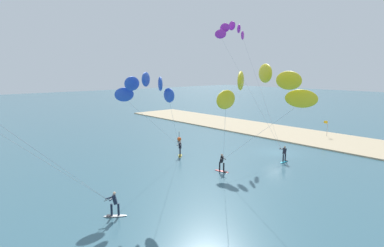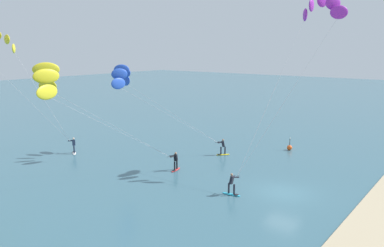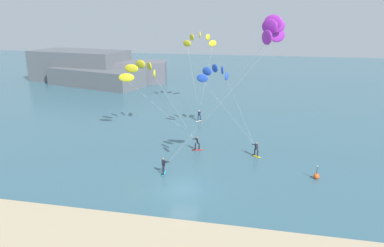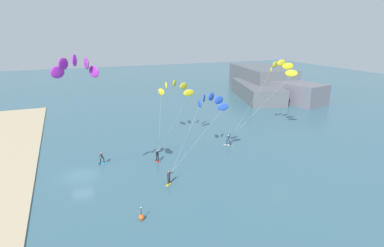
{
  "view_description": "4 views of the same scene",
  "coord_description": "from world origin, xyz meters",
  "px_view_note": "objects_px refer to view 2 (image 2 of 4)",
  "views": [
    {
      "loc": [
        -21.01,
        31.44,
        9.39
      ],
      "look_at": [
        0.31,
        12.82,
        4.72
      ],
      "focal_mm": 30.62,
      "sensor_mm": 36.0,
      "label": 1
    },
    {
      "loc": [
        -26.45,
        -11.48,
        10.8
      ],
      "look_at": [
        0.84,
        9.37,
        4.12
      ],
      "focal_mm": 36.43,
      "sensor_mm": 36.0,
      "label": 2
    },
    {
      "loc": [
        6.77,
        -28.6,
        15.08
      ],
      "look_at": [
        -1.3,
        9.88,
        3.29
      ],
      "focal_mm": 33.35,
      "sensor_mm": 36.0,
      "label": 3
    },
    {
      "loc": [
        38.34,
        -0.61,
        17.43
      ],
      "look_at": [
        2.01,
        14.04,
        5.77
      ],
      "focal_mm": 29.67,
      "sensor_mm": 36.0,
      "label": 4
    }
  ],
  "objects_px": {
    "kitesurfer_nearshore": "(318,15)",
    "kitesurfer_downwind": "(127,80)",
    "kitesurfer_mid_water": "(52,83)",
    "marker_buoy": "(290,147)"
  },
  "relations": [
    {
      "from": "kitesurfer_mid_water",
      "to": "marker_buoy",
      "type": "height_order",
      "value": "kitesurfer_mid_water"
    },
    {
      "from": "kitesurfer_downwind",
      "to": "kitesurfer_mid_water",
      "type": "bearing_deg",
      "value": -169.32
    },
    {
      "from": "kitesurfer_nearshore",
      "to": "kitesurfer_mid_water",
      "type": "xyz_separation_m",
      "value": [
        -15.62,
        14.91,
        -5.34
      ]
    },
    {
      "from": "kitesurfer_mid_water",
      "to": "kitesurfer_downwind",
      "type": "height_order",
      "value": "kitesurfer_mid_water"
    },
    {
      "from": "kitesurfer_downwind",
      "to": "marker_buoy",
      "type": "bearing_deg",
      "value": -46.82
    },
    {
      "from": "kitesurfer_nearshore",
      "to": "kitesurfer_downwind",
      "type": "bearing_deg",
      "value": 110.19
    },
    {
      "from": "kitesurfer_downwind",
      "to": "marker_buoy",
      "type": "relative_size",
      "value": 7.73
    },
    {
      "from": "kitesurfer_nearshore",
      "to": "kitesurfer_downwind",
      "type": "xyz_separation_m",
      "value": [
        -6.14,
        16.69,
        -5.75
      ]
    },
    {
      "from": "kitesurfer_mid_water",
      "to": "marker_buoy",
      "type": "bearing_deg",
      "value": -26.75
    },
    {
      "from": "kitesurfer_nearshore",
      "to": "kitesurfer_mid_water",
      "type": "bearing_deg",
      "value": 136.33
    }
  ]
}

